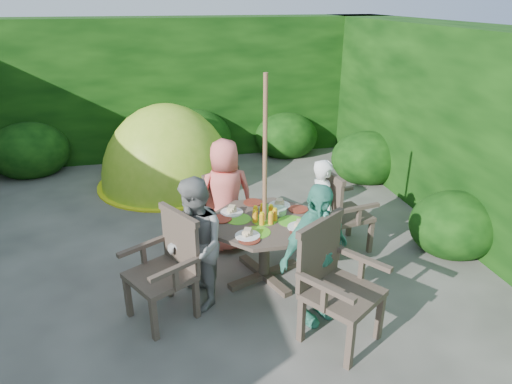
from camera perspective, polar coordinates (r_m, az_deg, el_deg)
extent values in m
plane|color=#43413B|center=(5.59, -10.61, -7.68)|extent=(60.00, 60.00, 0.00)
cube|color=black|center=(8.95, -12.56, 12.55)|extent=(9.00, 1.00, 2.50)
cube|color=black|center=(6.48, 26.61, 6.64)|extent=(1.00, 9.00, 2.50)
cylinder|color=#3A2E26|center=(4.92, 1.04, -7.39)|extent=(0.12, 0.12, 0.66)
cube|color=#3A2E26|center=(5.08, 1.01, -10.31)|extent=(0.85, 0.41, 0.06)
cube|color=#3A2E26|center=(5.08, 1.01, -10.31)|extent=(0.41, 0.85, 0.06)
cylinder|color=#3A2E26|center=(4.75, 1.07, -3.76)|extent=(1.56, 1.56, 0.04)
cylinder|color=#53BA1F|center=(4.50, 0.11, -5.05)|extent=(0.27, 0.27, 0.00)
cylinder|color=#53BA1F|center=(4.73, 4.41, -3.66)|extent=(0.27, 0.27, 0.00)
cylinder|color=#53BA1F|center=(4.76, -2.25, -3.39)|extent=(0.27, 0.27, 0.00)
cylinder|color=#53BA1F|center=(4.98, 1.93, -2.16)|extent=(0.27, 0.27, 0.00)
cylinder|color=#53BA1F|center=(4.74, 1.07, -3.53)|extent=(0.27, 0.27, 0.00)
cylinder|color=white|center=(5.05, 2.93, -1.66)|extent=(0.24, 0.24, 0.01)
cylinder|color=white|center=(4.89, -3.06, -2.54)|extent=(0.24, 0.24, 0.01)
cylinder|color=white|center=(4.43, -1.07, -5.48)|extent=(0.24, 0.24, 0.01)
cylinder|color=white|center=(4.60, 5.46, -4.39)|extent=(0.24, 0.24, 0.01)
cylinder|color=red|center=(4.98, 5.29, -2.15)|extent=(0.21, 0.21, 0.01)
cylinder|color=red|center=(5.12, -0.39, -1.29)|extent=(0.21, 0.21, 0.01)
cylinder|color=red|center=(4.76, -4.32, -3.36)|extent=(0.21, 0.21, 0.01)
cylinder|color=red|center=(4.36, -0.86, -5.94)|extent=(0.21, 0.21, 0.01)
cylinder|color=red|center=(4.51, 5.61, -5.01)|extent=(0.21, 0.21, 0.01)
cylinder|color=green|center=(4.87, 2.80, -2.35)|extent=(0.17, 0.17, 0.06)
cylinder|color=brown|center=(4.57, 1.10, 0.94)|extent=(0.06, 0.06, 2.20)
cube|color=#3A2E26|center=(5.55, 11.11, -2.80)|extent=(0.59, 0.61, 0.05)
cube|color=#3A2E26|center=(5.61, 14.11, -5.38)|extent=(0.06, 0.06, 0.43)
cube|color=#3A2E26|center=(5.93, 11.60, -3.49)|extent=(0.06, 0.06, 0.43)
cube|color=#3A2E26|center=(5.37, 10.19, -6.34)|extent=(0.06, 0.06, 0.43)
cube|color=#3A2E26|center=(5.71, 7.81, -4.31)|extent=(0.06, 0.06, 0.43)
cube|color=#3A2E26|center=(5.31, 9.11, -0.58)|extent=(0.13, 0.53, 0.51)
cube|color=#3A2E26|center=(5.26, 12.83, -1.96)|extent=(0.51, 0.14, 0.04)
cube|color=#3A2E26|center=(5.66, 9.82, 0.15)|extent=(0.51, 0.14, 0.04)
cube|color=#3A2E26|center=(4.39, -11.91, -10.29)|extent=(0.73, 0.73, 0.05)
cube|color=#3A2E26|center=(4.60, -15.71, -12.45)|extent=(0.07, 0.07, 0.44)
cube|color=#3A2E26|center=(4.27, -12.63, -15.26)|extent=(0.07, 0.07, 0.44)
cube|color=#3A2E26|center=(4.77, -10.83, -10.45)|extent=(0.07, 0.07, 0.44)
cube|color=#3A2E26|center=(4.46, -7.50, -12.94)|extent=(0.07, 0.07, 0.44)
cube|color=#3A2E26|center=(4.35, -9.43, -6.03)|extent=(0.31, 0.49, 0.52)
cube|color=#3A2E26|center=(4.48, -14.00, -6.59)|extent=(0.48, 0.31, 0.04)
cube|color=#3A2E26|center=(4.08, -10.09, -9.46)|extent=(0.48, 0.31, 0.04)
cube|color=#3A2E26|center=(5.77, -5.68, -1.68)|extent=(0.67, 0.66, 0.05)
cube|color=#3A2E26|center=(6.13, -5.24, -2.29)|extent=(0.07, 0.07, 0.40)
cube|color=#3A2E26|center=(5.91, -8.47, -3.48)|extent=(0.07, 0.07, 0.40)
cube|color=#3A2E26|center=(5.83, -2.69, -3.61)|extent=(0.07, 0.07, 0.40)
cube|color=#3A2E26|center=(5.60, -5.98, -4.92)|extent=(0.07, 0.07, 0.40)
cube|color=#3A2E26|center=(5.50, -4.32, 0.01)|extent=(0.45, 0.28, 0.48)
cube|color=#3A2E26|center=(5.83, -3.82, 0.72)|extent=(0.28, 0.44, 0.04)
cube|color=#3A2E26|center=(5.56, -7.78, -0.63)|extent=(0.28, 0.44, 0.04)
cube|color=#3A2E26|center=(4.08, 10.80, -12.46)|extent=(0.80, 0.79, 0.06)
cube|color=#3A2E26|center=(3.97, 11.66, -18.26)|extent=(0.08, 0.08, 0.47)
cube|color=#3A2E26|center=(4.32, 15.21, -14.77)|extent=(0.08, 0.08, 0.47)
cube|color=#3A2E26|center=(4.17, 5.70, -15.47)|extent=(0.08, 0.08, 0.47)
cube|color=#3A2E26|center=(4.50, 9.59, -12.44)|extent=(0.08, 0.08, 0.47)
cube|color=#3A2E26|center=(4.04, 7.88, -7.56)|extent=(0.50, 0.37, 0.56)
cube|color=#3A2E26|center=(3.75, 8.62, -11.69)|extent=(0.37, 0.49, 0.04)
cube|color=#3A2E26|center=(4.17, 13.20, -8.12)|extent=(0.37, 0.49, 0.04)
imported|color=white|center=(5.23, 8.26, -2.24)|extent=(0.30, 0.45, 1.21)
imported|color=gray|center=(4.40, -7.57, -6.56)|extent=(0.60, 0.72, 1.33)
imported|color=#F86F66|center=(5.36, -3.84, -0.48)|extent=(0.70, 0.49, 1.37)
imported|color=#47A68B|center=(4.20, 7.39, -7.77)|extent=(0.87, 0.64, 1.37)
ellipsoid|color=#93C425|center=(7.67, -10.78, 1.14)|extent=(2.61, 2.61, 2.61)
ellipsoid|color=black|center=(7.02, -8.98, -0.85)|extent=(0.81, 0.56, 0.90)
cylinder|color=yellow|center=(7.66, -10.79, 1.25)|extent=(2.28, 2.28, 0.03)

